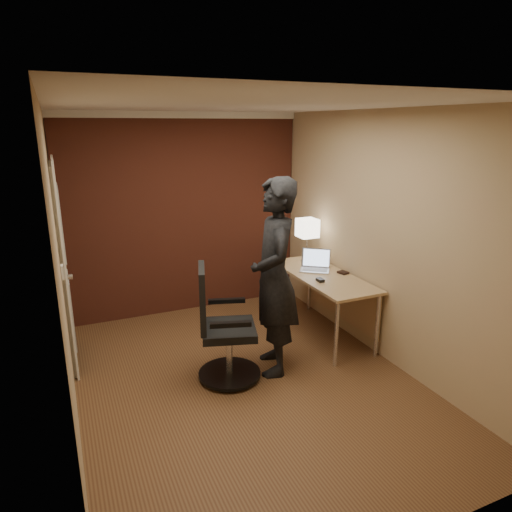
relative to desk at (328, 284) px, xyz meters
name	(u,v)px	position (x,y,z in m)	size (l,w,h in m)	color
room	(171,214)	(-1.53, 0.96, 0.77)	(4.00, 4.00, 4.00)	brown
desk	(328,284)	(0.00, 0.00, 0.00)	(0.60, 1.50, 0.73)	tan
desk_lamp	(307,229)	(0.01, 0.50, 0.55)	(0.22, 0.22, 0.54)	silver
laptop	(315,264)	(-0.05, 0.20, 0.19)	(0.42, 0.40, 0.23)	silver
mouse	(320,280)	(-0.22, -0.19, 0.14)	(0.06, 0.10, 0.03)	black
wallet	(343,273)	(0.16, -0.06, 0.14)	(0.09, 0.11, 0.02)	black
office_chair	(221,332)	(-1.44, -0.45, -0.12)	(0.62, 0.69, 1.10)	black
person	(274,278)	(-0.91, -0.47, 0.35)	(0.69, 0.46, 1.90)	black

